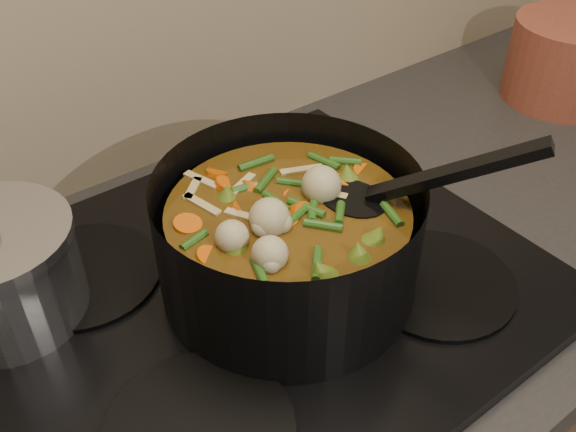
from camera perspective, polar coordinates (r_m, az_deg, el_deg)
stovetop at (r=0.76m, az=-2.53°, el=-6.17°), size 0.62×0.54×0.03m
stockpot at (r=0.70m, az=0.06°, el=-2.11°), size 0.38×0.38×0.21m
saucepan at (r=0.74m, az=-24.22°, el=-4.58°), size 0.17×0.17×0.14m
terracotta_crock at (r=1.22m, az=23.53°, el=12.56°), size 0.24×0.24×0.14m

